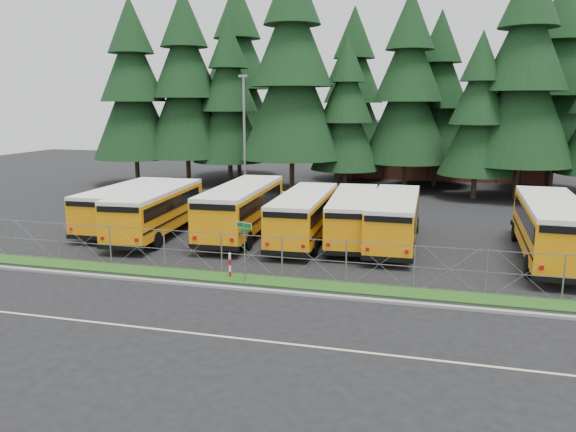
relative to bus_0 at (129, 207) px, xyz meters
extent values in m
plane|color=black|center=(13.42, -6.66, -1.40)|extent=(120.00, 120.00, 0.00)
cube|color=gray|center=(13.42, -9.76, -1.34)|extent=(50.00, 0.25, 0.12)
cube|color=#1D4313|center=(13.42, -8.36, -1.37)|extent=(50.00, 1.40, 0.06)
cube|color=beige|center=(13.42, -14.66, -1.40)|extent=(50.00, 0.12, 0.01)
cube|color=brown|center=(19.42, 33.34, 1.60)|extent=(22.00, 10.00, 6.00)
cylinder|color=gray|center=(10.98, -8.78, 0.00)|extent=(0.06, 0.06, 2.80)
cube|color=#0D5F22|center=(10.98, -8.78, 1.28)|extent=(0.76, 0.29, 0.22)
cube|color=white|center=(10.98, -8.78, 1.28)|extent=(0.80, 0.29, 0.26)
cube|color=#0D5F22|center=(10.98, -8.78, 1.04)|extent=(0.21, 0.53, 0.18)
cylinder|color=#B20C0C|center=(10.05, -8.24, -0.80)|extent=(0.11, 0.11, 1.20)
cylinder|color=gray|center=(4.46, 10.10, 3.60)|extent=(0.20, 0.20, 10.00)
cube|color=gray|center=(4.46, 10.10, 8.65)|extent=(0.70, 0.35, 0.18)
camera|label=1|loc=(19.13, -31.87, 6.64)|focal=35.00mm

